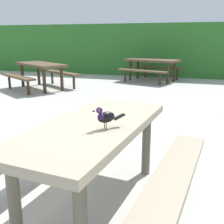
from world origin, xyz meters
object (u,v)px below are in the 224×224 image
picnic_table_mid_right (41,70)px  bird_grackle (105,116)px  picnic_table_far_centre (152,65)px  picnic_table_foreground (94,144)px

picnic_table_mid_right → bird_grackle: bearing=-53.5°
picnic_table_far_centre → picnic_table_foreground: bearing=-83.8°
bird_grackle → picnic_table_mid_right: bird_grackle is taller
picnic_table_far_centre → bird_grackle: bearing=-82.9°
picnic_table_foreground → picnic_table_far_centre: 7.49m
picnic_table_foreground → picnic_table_mid_right: 6.11m
bird_grackle → picnic_table_foreground: bearing=143.8°
bird_grackle → picnic_table_mid_right: (-3.74, 5.04, -0.29)m
picnic_table_foreground → bird_grackle: bird_grackle is taller
picnic_table_foreground → bird_grackle: (0.14, -0.10, 0.29)m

